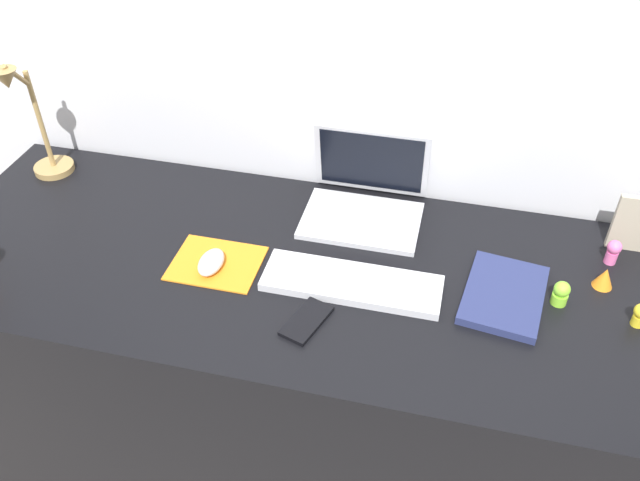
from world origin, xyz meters
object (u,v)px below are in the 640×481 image
Objects in this scene: laptop at (366,194)px; keyboard at (352,283)px; desk_lamp at (33,125)px; toy_figurine_pink at (613,251)px; picture_frame at (639,224)px; notebook_pad at (504,295)px; toy_figurine_lime at (561,293)px; cell_phone at (307,321)px; toy_figurine_orange at (605,278)px; mouse at (211,262)px.

laptop reaches higher than keyboard.
laptop is 0.85× the size of desk_lamp.
desk_lamp is 5.52× the size of toy_figurine_pink.
notebook_pad is at bearing -139.89° from picture_frame.
toy_figurine_lime is at bearing -126.94° from picture_frame.
cell_phone is at bearing -23.80° from desk_lamp.
desk_lamp is 1.57m from picture_frame.
toy_figurine_pink is at bearing 47.26° from cell_phone.
toy_figurine_lime is at bearing -140.92° from toy_figurine_orange.
cell_phone is at bearing -156.63° from toy_figurine_orange.
toy_figurine_orange is 0.79× the size of toy_figurine_pink.
laptop is 0.73× the size of keyboard.
desk_lamp is at bearing 172.43° from toy_figurine_lime.
toy_figurine_pink is (0.61, -0.07, -0.02)m from laptop.
notebook_pad is (0.36, -0.25, -0.04)m from laptop.
toy_figurine_orange is at bearing -3.96° from desk_lamp.
desk_lamp is at bearing 174.45° from cell_phone.
cell_phone is 2.52× the size of toy_figurine_orange.
notebook_pad is at bearing -142.74° from toy_figurine_pink.
toy_figurine_lime is (0.79, 0.08, 0.01)m from mouse.
keyboard is at bearing 3.26° from mouse.
desk_lamp is at bearing -178.03° from picture_frame.
notebook_pad is (1.26, -0.20, -0.15)m from desk_lamp.
keyboard is 3.20× the size of cell_phone.
toy_figurine_pink is at bearing -6.13° from laptop.
keyboard is 0.46m from toy_figurine_lime.
laptop is 5.03× the size of toy_figurine_lime.
keyboard is 6.41× the size of toy_figurine_pink.
picture_frame reaches higher than toy_figurine_orange.
toy_figurine_orange is at bearing -15.00° from laptop.
picture_frame is (1.56, 0.05, -0.09)m from desk_lamp.
picture_frame reaches higher than notebook_pad.
toy_figurine_pink is (-0.05, -0.07, -0.04)m from picture_frame.
mouse is at bearing -174.54° from toy_figurine_lime.
toy_figurine_lime reaches higher than mouse.
toy_figurine_lime is 0.13m from toy_figurine_orange.
notebook_pad is 0.31m from toy_figurine_pink.
keyboard is 2.73× the size of picture_frame.
notebook_pad is at bearing -156.68° from toy_figurine_orange.
keyboard is 6.87× the size of toy_figurine_lime.
laptop is 4.69× the size of toy_figurine_pink.
notebook_pad is (0.34, 0.04, 0.00)m from keyboard.
toy_figurine_pink is at bearing -0.45° from desk_lamp.
desk_lamp is (-0.92, 0.24, 0.15)m from keyboard.
laptop reaches higher than toy_figurine_orange.
desk_lamp is at bearing 178.98° from notebook_pad.
keyboard is 0.15m from cell_phone.
toy_figurine_lime is at bearing 7.06° from keyboard.
toy_figurine_pink is (0.58, 0.23, 0.02)m from keyboard.
notebook_pad is (0.67, 0.06, -0.01)m from mouse.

